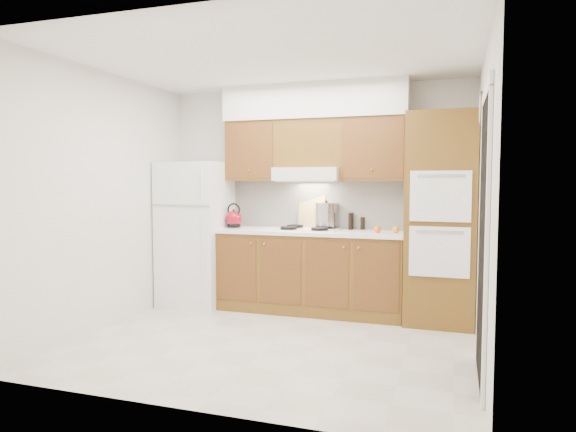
{
  "coord_description": "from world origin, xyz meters",
  "views": [
    {
      "loc": [
        1.59,
        -4.4,
        1.51
      ],
      "look_at": [
        -0.0,
        0.45,
        1.15
      ],
      "focal_mm": 32.0,
      "sensor_mm": 36.0,
      "label": 1
    }
  ],
  "objects_px": {
    "oven_cabinet": "(441,219)",
    "kettle": "(234,219)",
    "fridge": "(196,234)",
    "stock_pot": "(326,215)"
  },
  "relations": [
    {
      "from": "oven_cabinet",
      "to": "kettle",
      "type": "bearing_deg",
      "value": 179.57
    },
    {
      "from": "fridge",
      "to": "stock_pot",
      "type": "height_order",
      "value": "fridge"
    },
    {
      "from": "oven_cabinet",
      "to": "kettle",
      "type": "relative_size",
      "value": 11.37
    },
    {
      "from": "oven_cabinet",
      "to": "stock_pot",
      "type": "xyz_separation_m",
      "value": [
        -1.28,
        0.21,
        0.0
      ]
    },
    {
      "from": "fridge",
      "to": "oven_cabinet",
      "type": "xyz_separation_m",
      "value": [
        2.85,
        0.03,
        0.24
      ]
    },
    {
      "from": "fridge",
      "to": "stock_pot",
      "type": "relative_size",
      "value": 6.46
    },
    {
      "from": "oven_cabinet",
      "to": "stock_pot",
      "type": "distance_m",
      "value": 1.3
    },
    {
      "from": "kettle",
      "to": "stock_pot",
      "type": "xyz_separation_m",
      "value": [
        1.09,
        0.19,
        0.06
      ]
    },
    {
      "from": "oven_cabinet",
      "to": "kettle",
      "type": "distance_m",
      "value": 2.37
    },
    {
      "from": "oven_cabinet",
      "to": "stock_pot",
      "type": "relative_size",
      "value": 8.27
    }
  ]
}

